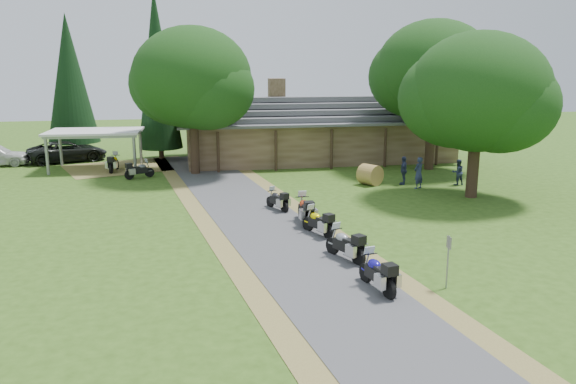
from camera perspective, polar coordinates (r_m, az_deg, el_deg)
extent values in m
plane|color=#2F4E16|center=(20.43, 2.41, -8.01)|extent=(120.00, 120.00, 0.00)
plane|color=#404042|center=(24.04, -0.93, -4.76)|extent=(51.95, 51.95, 0.00)
imported|color=black|center=(45.96, -21.52, 4.35)|extent=(4.65, 6.73, 2.37)
imported|color=#2A3252|center=(34.28, 13.14, 2.17)|extent=(0.78, 0.71, 2.24)
imported|color=#2A3252|center=(36.00, 16.88, 2.16)|extent=(0.56, 0.42, 1.87)
imported|color=#2A3252|center=(35.27, 11.68, 2.40)|extent=(0.66, 0.72, 2.07)
cylinder|color=olive|center=(34.91, 8.34, 1.75)|extent=(1.67, 1.64, 1.26)
cone|color=black|center=(44.63, -13.12, 11.48)|extent=(3.38, 3.38, 12.91)
cone|color=black|center=(48.86, -21.24, 10.07)|extent=(4.03, 4.03, 11.24)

